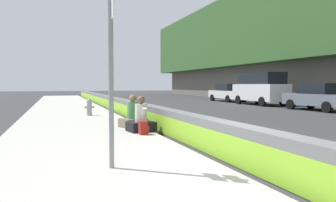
% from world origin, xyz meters
% --- Properties ---
extents(ground_plane, '(160.00, 160.00, 0.00)m').
position_xyz_m(ground_plane, '(0.00, 0.00, 0.00)').
color(ground_plane, '#353538').
rests_on(ground_plane, ground).
extents(sidewalk_strip, '(80.00, 4.40, 0.14)m').
position_xyz_m(sidewalk_strip, '(0.00, 2.65, 0.07)').
color(sidewalk_strip, '#B5B2A8').
rests_on(sidewalk_strip, ground_plane).
extents(jersey_barrier, '(76.00, 0.45, 0.85)m').
position_xyz_m(jersey_barrier, '(0.00, 0.00, 0.42)').
color(jersey_barrier, slate).
rests_on(jersey_barrier, ground_plane).
extents(route_sign_post, '(0.44, 0.09, 3.60)m').
position_xyz_m(route_sign_post, '(0.41, 2.41, 2.21)').
color(route_sign_post, gray).
rests_on(route_sign_post, sidewalk_strip).
extents(fire_hydrant, '(0.26, 0.46, 0.88)m').
position_xyz_m(fire_hydrant, '(10.45, 1.82, 0.59)').
color(fire_hydrant, gray).
rests_on(fire_hydrant, sidewalk_strip).
extents(seated_person_foreground, '(0.80, 0.90, 1.12)m').
position_xyz_m(seated_person_foreground, '(4.57, 0.79, 0.49)').
color(seated_person_foreground, black).
rests_on(seated_person_foreground, sidewalk_strip).
extents(seated_person_middle, '(0.90, 0.98, 1.13)m').
position_xyz_m(seated_person_middle, '(5.63, 0.81, 0.50)').
color(seated_person_middle, '#706651').
rests_on(seated_person_middle, sidewalk_strip).
extents(backpack, '(0.32, 0.28, 0.40)m').
position_xyz_m(backpack, '(3.94, 0.89, 0.33)').
color(backpack, maroon).
rests_on(backpack, sidewalk_strip).
extents(parked_car_third, '(4.56, 2.07, 1.71)m').
position_xyz_m(parked_car_third, '(10.37, -12.15, 0.86)').
color(parked_car_third, slate).
rests_on(parked_car_third, ground_plane).
extents(parked_car_fourth, '(5.11, 2.12, 2.56)m').
position_xyz_m(parked_car_fourth, '(16.30, -12.06, 1.35)').
color(parked_car_fourth, silver).
rests_on(parked_car_fourth, ground_plane).
extents(parked_car_midline, '(4.55, 2.06, 1.71)m').
position_xyz_m(parked_car_midline, '(21.72, -12.28, 0.86)').
color(parked_car_midline, silver).
rests_on(parked_car_midline, ground_plane).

